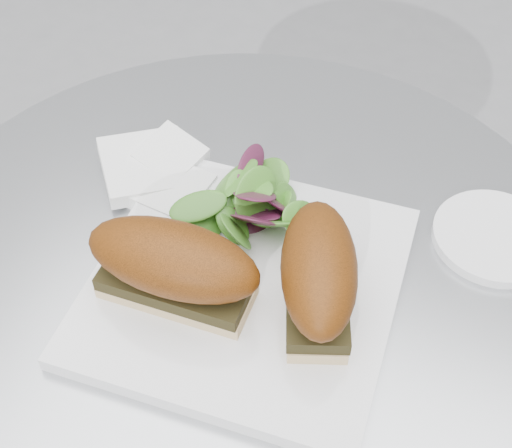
{
  "coord_description": "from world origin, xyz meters",
  "views": [
    {
      "loc": [
        0.17,
        -0.4,
        1.27
      ],
      "look_at": [
        0.01,
        0.02,
        0.77
      ],
      "focal_mm": 50.0,
      "sensor_mm": 36.0,
      "label": 1
    }
  ],
  "objects": [
    {
      "name": "table",
      "position": [
        0.0,
        0.0,
        0.49
      ],
      "size": [
        0.7,
        0.7,
        0.73
      ],
      "color": "#B8BCC0",
      "rests_on": "ground"
    },
    {
      "name": "plate",
      "position": [
        0.02,
        -0.03,
        0.74
      ],
      "size": [
        0.29,
        0.29,
        0.02
      ],
      "primitive_type": "cube",
      "rotation": [
        0.0,
        0.0,
        0.04
      ],
      "color": "silver",
      "rests_on": "table"
    },
    {
      "name": "sandwich_left",
      "position": [
        -0.03,
        -0.07,
        0.79
      ],
      "size": [
        0.16,
        0.08,
        0.08
      ],
      "rotation": [
        0.0,
        0.0,
        0.03
      ],
      "color": "#D5B985",
      "rests_on": "plate"
    },
    {
      "name": "sandwich_right",
      "position": [
        0.08,
        -0.03,
        0.79
      ],
      "size": [
        0.11,
        0.16,
        0.08
      ],
      "rotation": [
        0.0,
        0.0,
        -1.23
      ],
      "color": "#D5B985",
      "rests_on": "plate"
    },
    {
      "name": "salad",
      "position": [
        -0.0,
        0.04,
        0.77
      ],
      "size": [
        0.12,
        0.12,
        0.05
      ],
      "primitive_type": null,
      "color": "#41802A",
      "rests_on": "plate"
    },
    {
      "name": "napkin",
      "position": [
        -0.12,
        0.07,
        0.74
      ],
      "size": [
        0.16,
        0.16,
        0.02
      ],
      "primitive_type": null,
      "rotation": [
        0.0,
        0.0,
        0.37
      ],
      "color": "white",
      "rests_on": "table"
    },
    {
      "name": "saucer",
      "position": [
        0.22,
        0.12,
        0.74
      ],
      "size": [
        0.12,
        0.12,
        0.01
      ],
      "primitive_type": "cylinder",
      "color": "silver",
      "rests_on": "table"
    }
  ]
}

